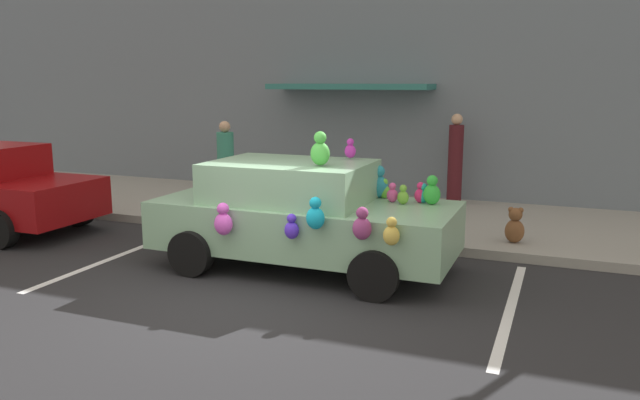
# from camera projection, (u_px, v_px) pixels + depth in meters

# --- Properties ---
(ground_plane) EXTENTS (60.00, 60.00, 0.00)m
(ground_plane) POSITION_uv_depth(u_px,v_px,m) (239.00, 302.00, 7.60)
(ground_plane) COLOR #262628
(sidewalk) EXTENTS (24.00, 4.00, 0.15)m
(sidewalk) POSITION_uv_depth(u_px,v_px,m) (364.00, 215.00, 12.14)
(sidewalk) COLOR gray
(sidewalk) RESTS_ON ground
(storefront_building) EXTENTS (24.00, 1.25, 6.40)m
(storefront_building) POSITION_uv_depth(u_px,v_px,m) (396.00, 57.00, 13.51)
(storefront_building) COLOR slate
(storefront_building) RESTS_ON ground
(parking_stripe_front) EXTENTS (0.12, 3.60, 0.01)m
(parking_stripe_front) POSITION_uv_depth(u_px,v_px,m) (510.00, 308.00, 7.37)
(parking_stripe_front) COLOR silver
(parking_stripe_front) RESTS_ON ground
(parking_stripe_rear) EXTENTS (0.12, 3.60, 0.01)m
(parking_stripe_rear) POSITION_uv_depth(u_px,v_px,m) (115.00, 257.00, 9.52)
(parking_stripe_rear) COLOR silver
(parking_stripe_rear) RESTS_ON ground
(plush_covered_car) EXTENTS (4.27, 2.12, 2.01)m
(plush_covered_car) POSITION_uv_depth(u_px,v_px,m) (301.00, 214.00, 8.82)
(plush_covered_car) COLOR #88B68F
(plush_covered_car) RESTS_ON ground
(teddy_bear_on_sidewalk) EXTENTS (0.30, 0.25, 0.58)m
(teddy_bear_on_sidewalk) POSITION_uv_depth(u_px,v_px,m) (515.00, 226.00, 9.74)
(teddy_bear_on_sidewalk) COLOR brown
(teddy_bear_on_sidewalk) RESTS_ON sidewalk
(pedestrian_near_shopfront) EXTENTS (0.34, 0.34, 1.74)m
(pedestrian_near_shopfront) POSITION_uv_depth(u_px,v_px,m) (226.00, 167.00, 12.41)
(pedestrian_near_shopfront) COLOR #36876E
(pedestrian_near_shopfront) RESTS_ON sidewalk
(pedestrian_walking_past) EXTENTS (0.30, 0.30, 1.87)m
(pedestrian_walking_past) POSITION_uv_depth(u_px,v_px,m) (455.00, 161.00, 12.74)
(pedestrian_walking_past) COLOR #48151B
(pedestrian_walking_past) RESTS_ON sidewalk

